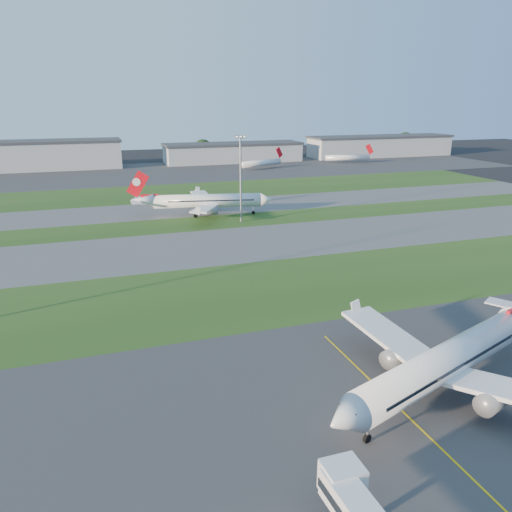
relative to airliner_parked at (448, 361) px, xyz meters
name	(u,v)px	position (x,y,z in m)	size (l,w,h in m)	color
ground	(413,472)	(-12.25, -10.72, -4.62)	(700.00, 700.00, 0.00)	black
apron_near	(413,472)	(-12.25, -10.72, -4.62)	(300.00, 70.00, 0.01)	#333335
grass_strip_a	(251,291)	(-12.25, 41.28, -4.62)	(300.00, 34.00, 0.01)	#224316
taxiway_a	(211,246)	(-12.25, 74.28, -4.62)	(300.00, 32.00, 0.01)	#515154
grass_strip_b	(191,224)	(-12.25, 99.28, -4.62)	(300.00, 18.00, 0.01)	#224316
taxiway_b	(178,209)	(-12.25, 121.28, -4.62)	(300.00, 26.00, 0.01)	#515154
grass_strip_c	(164,193)	(-12.25, 154.28, -4.62)	(300.00, 40.00, 0.01)	#224316
apron_far	(146,173)	(-12.25, 214.28, -4.62)	(400.00, 80.00, 0.01)	#333335
yellow_line	(454,461)	(-7.25, -10.72, -4.62)	(0.25, 60.00, 0.02)	gold
airliner_parked	(448,361)	(0.00, 0.00, 0.00)	(40.40, 34.18, 13.17)	white
airliner_taxiing	(206,201)	(-5.16, 109.22, 0.00)	(41.69, 35.01, 13.16)	white
mini_jet_near	(262,163)	(48.41, 209.14, -1.34)	(27.20, 12.60, 9.48)	white
mini_jet_far	(348,157)	(104.41, 217.17, -1.34)	(28.24, 8.99, 9.48)	white
light_mast_centre	(241,173)	(2.75, 97.28, 10.19)	(3.20, 0.70, 25.80)	gray
hangar_west	(52,155)	(-57.25, 244.28, 3.01)	(71.40, 23.00, 15.20)	#9EA1A6
hangar_east	(233,152)	(42.75, 244.28, 1.01)	(81.60, 23.00, 11.20)	#9EA1A6
hangar_far_east	(380,146)	(142.75, 244.28, 2.01)	(96.90, 23.00, 13.20)	#9EA1A6
tree_mid_west	(101,154)	(-32.25, 255.28, 1.21)	(9.90, 9.90, 10.80)	black
tree_mid_east	(203,149)	(27.75, 258.28, 2.19)	(11.55, 11.55, 12.60)	black
tree_east	(316,147)	(102.75, 256.28, 1.54)	(10.45, 10.45, 11.40)	black
tree_far_east	(405,141)	(172.75, 260.28, 2.84)	(12.65, 12.65, 13.80)	black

